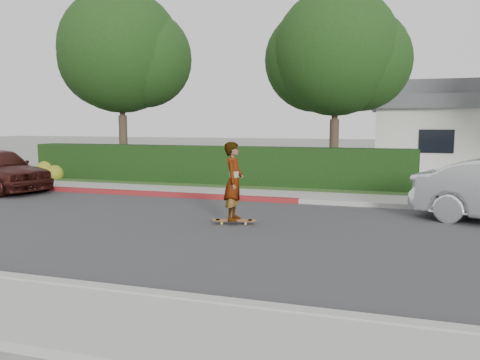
# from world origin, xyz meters

# --- Properties ---
(ground) EXTENTS (120.00, 120.00, 0.00)m
(ground) POSITION_xyz_m (0.00, 0.00, 0.00)
(ground) COLOR slate
(ground) RESTS_ON ground
(road) EXTENTS (60.00, 8.00, 0.01)m
(road) POSITION_xyz_m (0.00, 0.00, 0.01)
(road) COLOR #2D2D30
(road) RESTS_ON ground
(curb_near) EXTENTS (60.00, 0.20, 0.15)m
(curb_near) POSITION_xyz_m (0.00, -4.10, 0.07)
(curb_near) COLOR #9E9E99
(curb_near) RESTS_ON ground
(sidewalk_near) EXTENTS (60.00, 1.60, 0.12)m
(sidewalk_near) POSITION_xyz_m (0.00, -5.00, 0.06)
(sidewalk_near) COLOR gray
(sidewalk_near) RESTS_ON ground
(curb_far) EXTENTS (60.00, 0.20, 0.15)m
(curb_far) POSITION_xyz_m (0.00, 4.10, 0.07)
(curb_far) COLOR #9E9E99
(curb_far) RESTS_ON ground
(curb_red_section) EXTENTS (12.00, 0.21, 0.15)m
(curb_red_section) POSITION_xyz_m (-5.00, 4.10, 0.08)
(curb_red_section) COLOR maroon
(curb_red_section) RESTS_ON ground
(sidewalk_far) EXTENTS (60.00, 1.60, 0.12)m
(sidewalk_far) POSITION_xyz_m (0.00, 5.00, 0.06)
(sidewalk_far) COLOR gray
(sidewalk_far) RESTS_ON ground
(planting_strip) EXTENTS (60.00, 1.60, 0.10)m
(planting_strip) POSITION_xyz_m (0.00, 6.60, 0.05)
(planting_strip) COLOR #2D4C1E
(planting_strip) RESTS_ON ground
(hedge) EXTENTS (15.00, 1.00, 1.50)m
(hedge) POSITION_xyz_m (-3.00, 7.20, 0.75)
(hedge) COLOR black
(hedge) RESTS_ON ground
(flowering_shrub) EXTENTS (1.40, 1.00, 0.90)m
(flowering_shrub) POSITION_xyz_m (-10.01, 6.74, 0.33)
(flowering_shrub) COLOR #2D4C19
(flowering_shrub) RESTS_ON ground
(tree_left) EXTENTS (5.99, 5.21, 8.00)m
(tree_left) POSITION_xyz_m (-7.51, 8.69, 5.26)
(tree_left) COLOR #33261C
(tree_left) RESTS_ON ground
(tree_center) EXTENTS (5.66, 4.84, 7.44)m
(tree_center) POSITION_xyz_m (1.49, 9.19, 4.90)
(tree_center) COLOR #33261C
(tree_center) RESTS_ON ground
(skateboard) EXTENTS (1.07, 0.44, 0.10)m
(skateboard) POSITION_xyz_m (0.01, 0.82, 0.09)
(skateboard) COLOR gold
(skateboard) RESTS_ON ground
(skateboarder) EXTENTS (0.50, 0.71, 1.84)m
(skateboarder) POSITION_xyz_m (0.01, 0.82, 1.03)
(skateboarder) COLOR white
(skateboarder) RESTS_ON skateboard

